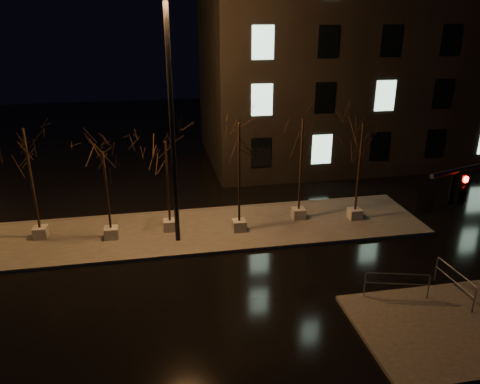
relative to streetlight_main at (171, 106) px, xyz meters
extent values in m
plane|color=black|center=(1.73, -4.95, -6.62)|extent=(90.00, 90.00, 0.00)
cube|color=#46443F|center=(1.73, 1.05, -6.55)|extent=(22.00, 5.00, 0.15)
cube|color=#46443F|center=(9.23, -8.45, -6.55)|extent=(7.00, 5.00, 0.15)
cube|color=black|center=(15.73, 13.05, 0.88)|extent=(25.00, 12.00, 15.00)
cube|color=#A4A199|center=(-6.56, 1.51, -6.20)|extent=(0.65, 0.65, 0.55)
cylinder|color=black|center=(-6.56, 1.51, -3.48)|extent=(0.11, 0.11, 4.89)
cube|color=#A4A199|center=(-3.16, 0.82, -6.20)|extent=(0.65, 0.65, 0.55)
cylinder|color=black|center=(-3.16, 0.82, -4.00)|extent=(0.11, 0.11, 3.84)
cube|color=#A4A199|center=(-0.31, 1.16, -6.20)|extent=(0.65, 0.65, 0.55)
cylinder|color=black|center=(-0.31, 1.16, -3.89)|extent=(0.11, 0.11, 4.06)
cube|color=#A4A199|center=(3.11, 0.49, -6.20)|extent=(0.65, 0.65, 0.55)
cylinder|color=black|center=(3.11, 0.49, -3.44)|extent=(0.11, 0.11, 4.96)
cube|color=#A4A199|center=(6.49, 1.38, -6.20)|extent=(0.65, 0.65, 0.55)
cylinder|color=black|center=(6.49, 1.38, -3.52)|extent=(0.11, 0.11, 4.81)
cube|color=#A4A199|center=(9.41, 0.76, -6.20)|extent=(0.65, 0.65, 0.55)
cylinder|color=black|center=(9.41, 0.76, -3.62)|extent=(0.11, 0.11, 4.61)
cube|color=black|center=(7.08, -10.16, -0.52)|extent=(0.33, 0.28, 0.85)
cylinder|color=black|center=(0.00, 0.00, -0.89)|extent=(0.22, 0.22, 11.16)
cylinder|color=slate|center=(6.80, -6.13, -5.98)|extent=(0.05, 0.05, 0.98)
cylinder|color=slate|center=(9.11, -6.76, -5.98)|extent=(0.05, 0.05, 0.98)
cylinder|color=slate|center=(7.95, -6.45, -5.44)|extent=(2.32, 0.67, 0.04)
cylinder|color=slate|center=(7.95, -6.45, -5.87)|extent=(2.32, 0.67, 0.04)
cylinder|color=slate|center=(10.24, -7.88, -5.96)|extent=(0.06, 0.06, 1.02)
cylinder|color=slate|center=(10.14, -5.62, -5.96)|extent=(0.06, 0.06, 1.02)
cylinder|color=slate|center=(10.19, -6.75, -5.40)|extent=(0.15, 2.26, 0.05)
cylinder|color=slate|center=(10.19, -6.75, -5.85)|extent=(0.15, 2.26, 0.05)
camera|label=1|loc=(-0.81, -20.46, 3.85)|focal=35.00mm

